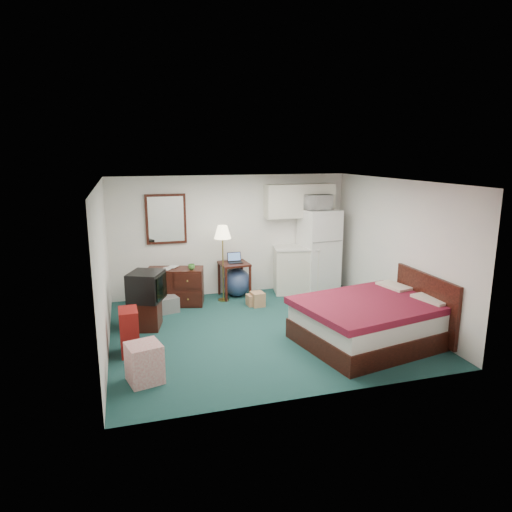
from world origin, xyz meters
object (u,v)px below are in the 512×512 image
object	(u,v)px
dresser	(175,287)
fridge	(319,250)
kitchen_counter	(295,270)
tv_stand	(145,314)
bed	(371,322)
suitcase	(129,332)
floor_lamp	(223,264)
desk	(234,280)

from	to	relation	value
dresser	fridge	size ratio (longest dim) A/B	0.61
kitchen_counter	tv_stand	distance (m)	3.45
dresser	bed	size ratio (longest dim) A/B	0.51
tv_stand	suitcase	bearing A→B (deg)	-92.62
floor_lamp	fridge	bearing A→B (deg)	3.43
floor_lamp	bed	xyz separation A→B (m)	(1.78, -2.73, -0.43)
tv_stand	bed	bearing A→B (deg)	-12.89
floor_lamp	tv_stand	size ratio (longest dim) A/B	2.87
floor_lamp	bed	size ratio (longest dim) A/B	0.73
floor_lamp	bed	distance (m)	3.29
fridge	kitchen_counter	bearing A→B (deg)	171.81
dresser	kitchen_counter	bearing A→B (deg)	17.46
kitchen_counter	bed	bearing A→B (deg)	-75.04
floor_lamp	desk	distance (m)	0.52
desk	bed	distance (m)	3.27
dresser	desk	xyz separation A→B (m)	(1.23, 0.17, -0.00)
desk	kitchen_counter	distance (m)	1.35
tv_stand	dresser	bearing A→B (deg)	72.68
dresser	floor_lamp	world-z (taller)	floor_lamp
floor_lamp	desk	world-z (taller)	floor_lamp
dresser	kitchen_counter	xyz separation A→B (m)	(2.57, 0.15, 0.11)
desk	tv_stand	bearing A→B (deg)	-150.29
kitchen_counter	tv_stand	size ratio (longest dim) A/B	1.78
floor_lamp	desk	bearing A→B (deg)	33.22
fridge	suitcase	size ratio (longest dim) A/B	2.54
tv_stand	floor_lamp	bearing A→B (deg)	47.12
fridge	dresser	bearing A→B (deg)	177.28
desk	kitchen_counter	world-z (taller)	kitchen_counter
kitchen_counter	fridge	bearing A→B (deg)	8.34
floor_lamp	kitchen_counter	xyz separation A→B (m)	(1.61, 0.16, -0.29)
dresser	bed	xyz separation A→B (m)	(2.74, -2.74, -0.03)
bed	floor_lamp	bearing A→B (deg)	111.79
desk	fridge	size ratio (longest dim) A/B	0.41
dresser	floor_lamp	xyz separation A→B (m)	(0.96, -0.01, 0.40)
bed	suitcase	size ratio (longest dim) A/B	3.04
tv_stand	suitcase	world-z (taller)	suitcase
dresser	desk	world-z (taller)	dresser
floor_lamp	bed	world-z (taller)	floor_lamp
floor_lamp	kitchen_counter	world-z (taller)	floor_lamp
fridge	desk	bearing A→B (deg)	173.55
desk	dresser	bearing A→B (deg)	-176.51
fridge	bed	world-z (taller)	fridge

